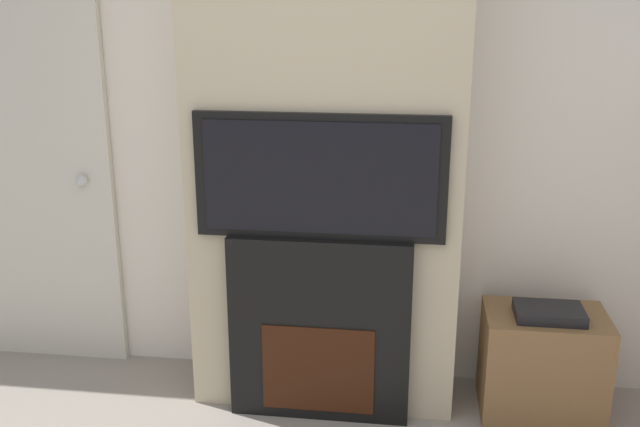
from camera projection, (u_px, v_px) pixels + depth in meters
The scene contains 6 objects.
wall_back at pixel (332, 110), 3.35m from camera, with size 6.00×0.06×2.70m.
chimney_breast at pixel (326, 118), 3.13m from camera, with size 1.21×0.40×2.70m.
fireplace at pixel (320, 328), 3.21m from camera, with size 0.81×0.15×0.86m.
television at pixel (320, 177), 3.00m from camera, with size 1.07×0.07×0.54m.
media_stand at pixel (542, 362), 3.27m from camera, with size 0.54×0.37×0.54m.
entry_door at pixel (23, 169), 3.59m from camera, with size 0.94×0.09×2.06m.
Camera 1 is at (0.38, -1.30, 1.86)m, focal length 40.00 mm.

